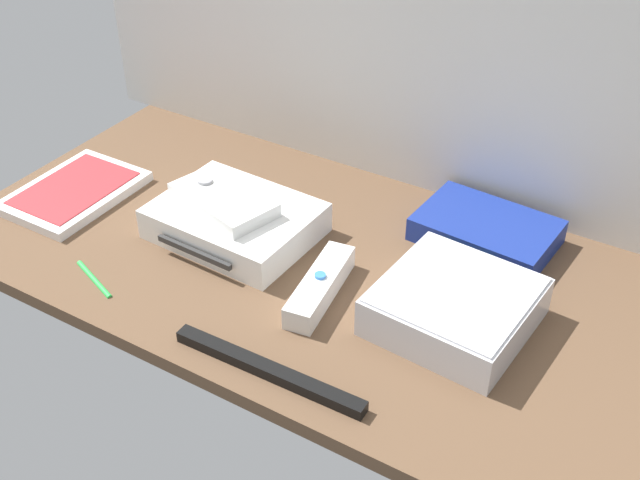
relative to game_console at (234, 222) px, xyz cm
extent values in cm
cube|color=brown|center=(13.46, 0.39, -3.20)|extent=(100.00, 48.00, 2.00)
cube|color=white|center=(0.00, 0.03, 0.00)|extent=(21.62, 16.83, 4.40)
cube|color=#2D2D2D|center=(-0.33, -8.16, 0.00)|extent=(12.01, 1.08, 0.80)
cube|color=silver|center=(32.88, -1.09, 0.30)|extent=(18.17, 18.17, 5.00)
cube|color=silver|center=(32.88, -1.09, 2.95)|extent=(17.44, 17.44, 0.30)
cube|color=white|center=(-25.94, -4.17, -1.50)|extent=(13.61, 19.01, 1.40)
cube|color=#B72D33|center=(-25.94, -4.17, -0.72)|extent=(11.16, 16.35, 0.16)
cube|color=navy|center=(29.85, 16.61, -0.50)|extent=(18.76, 13.17, 3.40)
cube|color=#19D833|center=(29.43, 10.43, -0.50)|extent=(8.01, 0.93, 0.60)
cube|color=white|center=(16.73, -4.96, -0.70)|extent=(5.77, 15.17, 3.00)
cylinder|color=#387FDB|center=(16.73, -4.96, 1.00)|extent=(1.40, 1.40, 0.40)
cube|color=white|center=(-1.33, -0.14, 3.20)|extent=(16.03, 11.61, 2.00)
cylinder|color=#99999E|center=(-5.18, 0.94, 4.40)|extent=(2.47, 2.47, 0.40)
cube|color=black|center=(18.85, -19.54, -1.50)|extent=(24.03, 2.23, 1.40)
cylinder|color=green|center=(-9.55, -17.19, -1.85)|extent=(8.66, 3.85, 0.70)
camera|label=1|loc=(56.28, -70.27, 61.69)|focal=44.92mm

